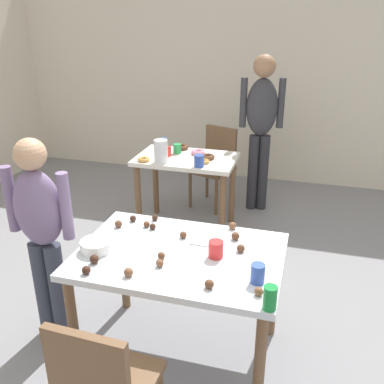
# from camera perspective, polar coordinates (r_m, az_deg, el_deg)

# --- Properties ---
(ground_plane) EXTENTS (6.40, 6.40, 0.00)m
(ground_plane) POSITION_cam_1_polar(r_m,az_deg,el_deg) (3.09, -0.19, -18.74)
(ground_plane) COLOR gray
(wall_back) EXTENTS (6.40, 0.10, 2.60)m
(wall_back) POSITION_cam_1_polar(r_m,az_deg,el_deg) (5.51, 9.32, 14.80)
(wall_back) COLOR beige
(wall_back) RESTS_ON ground_plane
(dining_table_near) EXTENTS (1.19, 0.82, 0.75)m
(dining_table_near) POSITION_cam_1_polar(r_m,az_deg,el_deg) (2.59, -1.63, -9.84)
(dining_table_near) COLOR silver
(dining_table_near) RESTS_ON ground_plane
(dining_table_far) EXTENTS (0.95, 0.60, 0.75)m
(dining_table_far) POSITION_cam_1_polar(r_m,az_deg,el_deg) (4.19, -0.75, 2.86)
(dining_table_far) COLOR silver
(dining_table_far) RESTS_ON ground_plane
(chair_far_table) EXTENTS (0.51, 0.51, 0.87)m
(chair_far_table) POSITION_cam_1_polar(r_m,az_deg,el_deg) (4.79, 3.13, 3.97)
(chair_far_table) COLOR brown
(chair_far_table) RESTS_ON ground_plane
(person_girl_near) EXTENTS (0.45, 0.20, 1.38)m
(person_girl_near) POSITION_cam_1_polar(r_m,az_deg,el_deg) (2.82, -19.23, -4.39)
(person_girl_near) COLOR #383D4C
(person_girl_near) RESTS_ON ground_plane
(person_adult_far) EXTENTS (0.45, 0.26, 1.65)m
(person_adult_far) POSITION_cam_1_polar(r_m,az_deg,el_deg) (4.58, 9.09, 9.39)
(person_adult_far) COLOR #28282D
(person_adult_far) RESTS_ON ground_plane
(mixing_bowl) EXTENTS (0.18, 0.18, 0.06)m
(mixing_bowl) POSITION_cam_1_polar(r_m,az_deg,el_deg) (2.61, -12.50, -6.90)
(mixing_bowl) COLOR white
(mixing_bowl) RESTS_ON dining_table_near
(soda_can) EXTENTS (0.07, 0.07, 0.12)m
(soda_can) POSITION_cam_1_polar(r_m,az_deg,el_deg) (2.11, 10.23, -13.55)
(soda_can) COLOR #198438
(soda_can) RESTS_ON dining_table_near
(fork_near) EXTENTS (0.17, 0.02, 0.01)m
(fork_near) POSITION_cam_1_polar(r_m,az_deg,el_deg) (2.61, 1.50, -7.04)
(fork_near) COLOR silver
(fork_near) RESTS_ON dining_table_near
(cup_near_0) EXTENTS (0.07, 0.07, 0.11)m
(cup_near_0) POSITION_cam_1_polar(r_m,az_deg,el_deg) (2.29, 8.65, -10.57)
(cup_near_0) COLOR #3351B2
(cup_near_0) RESTS_ON dining_table_near
(cup_near_1) EXTENTS (0.08, 0.08, 0.10)m
(cup_near_1) POSITION_cam_1_polar(r_m,az_deg,el_deg) (2.48, 3.16, -7.53)
(cup_near_1) COLOR red
(cup_near_1) RESTS_ON dining_table_near
(cake_ball_0) EXTENTS (0.05, 0.05, 0.05)m
(cake_ball_0) POSITION_cam_1_polar(r_m,az_deg,el_deg) (2.35, -8.37, -10.40)
(cake_ball_0) COLOR brown
(cake_ball_0) RESTS_ON dining_table_near
(cake_ball_1) EXTENTS (0.04, 0.04, 0.04)m
(cake_ball_1) POSITION_cam_1_polar(r_m,az_deg,el_deg) (2.90, -4.90, -3.39)
(cake_ball_1) COLOR #3D2319
(cake_ball_1) RESTS_ON dining_table_near
(cake_ball_2) EXTENTS (0.04, 0.04, 0.04)m
(cake_ball_2) POSITION_cam_1_polar(r_m,az_deg,el_deg) (2.68, -1.17, -5.66)
(cake_ball_2) COLOR brown
(cake_ball_2) RESTS_ON dining_table_near
(cake_ball_3) EXTENTS (0.05, 0.05, 0.05)m
(cake_ball_3) POSITION_cam_1_polar(r_m,az_deg,el_deg) (2.24, 2.28, -12.02)
(cake_ball_3) COLOR brown
(cake_ball_3) RESTS_ON dining_table_near
(cake_ball_4) EXTENTS (0.05, 0.05, 0.05)m
(cake_ball_4) POSITION_cam_1_polar(r_m,az_deg,el_deg) (2.55, 6.44, -7.37)
(cake_ball_4) COLOR brown
(cake_ball_4) RESTS_ON dining_table_near
(cake_ball_5) EXTENTS (0.04, 0.04, 0.04)m
(cake_ball_5) POSITION_cam_1_polar(r_m,az_deg,el_deg) (2.41, -4.26, -9.31)
(cake_ball_5) COLOR brown
(cake_ball_5) RESTS_ON dining_table_near
(cake_ball_6) EXTENTS (0.04, 0.04, 0.04)m
(cake_ball_6) POSITION_cam_1_polar(r_m,az_deg,el_deg) (2.91, -7.78, -3.47)
(cake_ball_6) COLOR #3D2319
(cake_ball_6) RESTS_ON dining_table_near
(cake_ball_7) EXTENTS (0.05, 0.05, 0.05)m
(cake_ball_7) POSITION_cam_1_polar(r_m,az_deg,el_deg) (2.85, -9.66, -4.16)
(cake_ball_7) COLOR brown
(cake_ball_7) RESTS_ON dining_table_near
(cake_ball_8) EXTENTS (0.05, 0.05, 0.05)m
(cake_ball_8) POSITION_cam_1_polar(r_m,az_deg,el_deg) (2.67, 5.73, -5.79)
(cake_ball_8) COLOR brown
(cake_ball_8) RESTS_ON dining_table_near
(cake_ball_9) EXTENTS (0.04, 0.04, 0.04)m
(cake_ball_9) POSITION_cam_1_polar(r_m,az_deg,el_deg) (2.79, -5.20, -4.53)
(cake_ball_9) COLOR #3D2319
(cake_ball_9) RESTS_ON dining_table_near
(cake_ball_10) EXTENTS (0.04, 0.04, 0.04)m
(cake_ball_10) POSITION_cam_1_polar(r_m,az_deg,el_deg) (2.21, 8.79, -12.81)
(cake_ball_10) COLOR brown
(cake_ball_10) RESTS_ON dining_table_near
(cake_ball_11) EXTENTS (0.04, 0.04, 0.04)m
(cake_ball_11) POSITION_cam_1_polar(r_m,az_deg,el_deg) (2.82, -6.00, -4.24)
(cake_ball_11) COLOR brown
(cake_ball_11) RESTS_ON dining_table_near
(cake_ball_12) EXTENTS (0.05, 0.05, 0.05)m
(cake_ball_12) POSITION_cam_1_polar(r_m,az_deg,el_deg) (2.41, -13.75, -9.96)
(cake_ball_12) COLOR #3D2319
(cake_ball_12) RESTS_ON dining_table_near
(cake_ball_13) EXTENTS (0.05, 0.05, 0.05)m
(cake_ball_13) POSITION_cam_1_polar(r_m,az_deg,el_deg) (2.80, 5.36, -4.44)
(cake_ball_13) COLOR brown
(cake_ball_13) RESTS_ON dining_table_near
(cake_ball_14) EXTENTS (0.04, 0.04, 0.04)m
(cake_ball_14) POSITION_cam_1_polar(r_m,az_deg,el_deg) (2.48, -4.06, -8.36)
(cake_ball_14) COLOR brown
(cake_ball_14) RESTS_ON dining_table_near
(cake_ball_15) EXTENTS (0.05, 0.05, 0.05)m
(cake_ball_15) POSITION_cam_1_polar(r_m,az_deg,el_deg) (2.49, -12.73, -8.62)
(cake_ball_15) COLOR #3D2319
(cake_ball_15) RESTS_ON dining_table_near
(pitcher_far) EXTENTS (0.13, 0.13, 0.21)m
(pitcher_far) POSITION_cam_1_polar(r_m,az_deg,el_deg) (3.98, -4.11, 5.37)
(pitcher_far) COLOR white
(pitcher_far) RESTS_ON dining_table_far
(cup_far_0) EXTENTS (0.09, 0.09, 0.11)m
(cup_far_0) POSITION_cam_1_polar(r_m,az_deg,el_deg) (3.87, 0.93, 4.12)
(cup_far_0) COLOR #3351B2
(cup_far_0) RESTS_ON dining_table_far
(cup_far_1) EXTENTS (0.08, 0.08, 0.09)m
(cup_far_1) POSITION_cam_1_polar(r_m,az_deg,el_deg) (4.25, -1.95, 5.73)
(cup_far_1) COLOR green
(cup_far_1) RESTS_ON dining_table_far
(cup_far_2) EXTENTS (0.08, 0.08, 0.10)m
(cup_far_2) POSITION_cam_1_polar(r_m,az_deg,el_deg) (4.42, -3.79, 6.44)
(cup_far_2) COLOR #3351B2
(cup_far_2) RESTS_ON dining_table_far
(cup_far_3) EXTENTS (0.07, 0.07, 0.09)m
(cup_far_3) POSITION_cam_1_polar(r_m,az_deg,el_deg) (4.17, -3.26, 5.38)
(cup_far_3) COLOR red
(cup_far_3) RESTS_ON dining_table_far
(donut_far_0) EXTENTS (0.13, 0.13, 0.04)m
(donut_far_0) POSITION_cam_1_polar(r_m,az_deg,el_deg) (4.09, 2.07, 4.65)
(donut_far_0) COLOR brown
(donut_far_0) RESTS_ON dining_table_far
(donut_far_1) EXTENTS (0.14, 0.14, 0.04)m
(donut_far_1) POSITION_cam_1_polar(r_m,az_deg,el_deg) (4.23, 0.81, 5.28)
(donut_far_1) COLOR pink
(donut_far_1) RESTS_ON dining_table_far
(donut_far_2) EXTENTS (0.11, 0.11, 0.03)m
(donut_far_2) POSITION_cam_1_polar(r_m,az_deg,el_deg) (4.05, -6.38, 4.29)
(donut_far_2) COLOR gold
(donut_far_2) RESTS_ON dining_table_far
(donut_far_3) EXTENTS (0.11, 0.11, 0.03)m
(donut_far_3) POSITION_cam_1_polar(r_m,az_deg,el_deg) (3.98, 1.56, 4.06)
(donut_far_3) COLOR gold
(donut_far_3) RESTS_ON dining_table_far
(donut_far_4) EXTENTS (0.14, 0.14, 0.04)m
(donut_far_4) POSITION_cam_1_polar(r_m,az_deg,el_deg) (4.39, -1.39, 5.94)
(donut_far_4) COLOR brown
(donut_far_4) RESTS_ON dining_table_far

